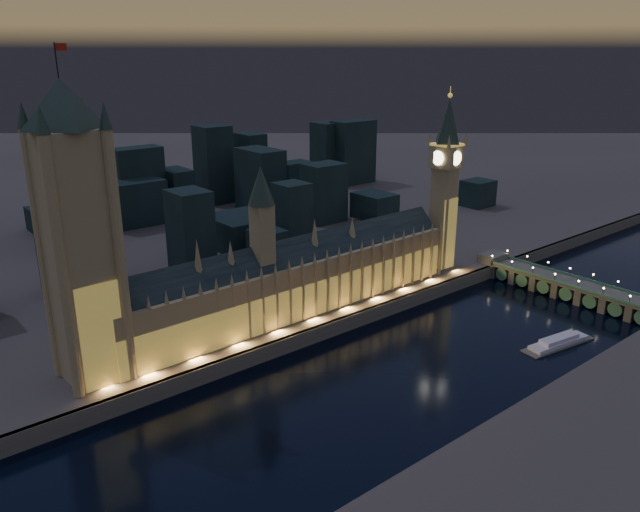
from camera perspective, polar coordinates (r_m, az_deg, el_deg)
ground_plane at (r=289.23m, az=6.29°, el=-10.05°), size 2000.00×2000.00×0.00m
north_bank at (r=731.27m, az=-24.38°, el=6.30°), size 2000.00×960.00×8.00m
embankment_wall at (r=313.98m, az=0.93°, el=-6.71°), size 2000.00×2.50×8.00m
palace_of_westminster at (r=316.89m, az=-2.27°, el=-2.09°), size 202.00×23.79×78.00m
victoria_tower at (r=256.43m, az=-21.31°, el=2.71°), size 31.68×31.68×131.51m
elizabeth_tower at (r=382.82m, az=11.40°, el=7.74°), size 18.00×18.00×108.85m
westminster_bridge at (r=389.92m, az=21.24°, el=-2.56°), size 17.15×113.00×15.90m
river_boat at (r=327.77m, az=20.98°, el=-7.36°), size 43.16×16.39×4.50m
city_backdrop at (r=486.77m, az=-12.31°, el=5.44°), size 453.72×215.63×86.02m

